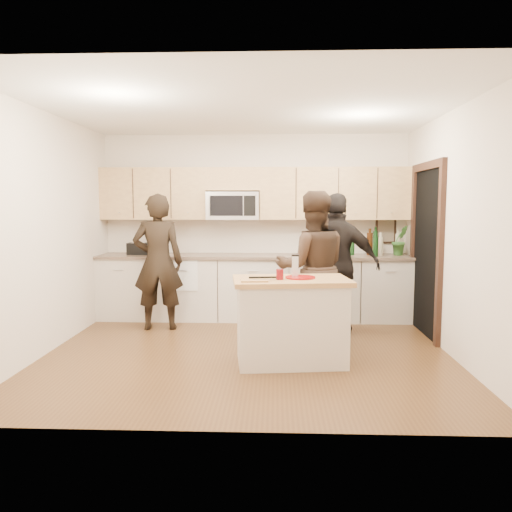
{
  "coord_description": "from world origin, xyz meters",
  "views": [
    {
      "loc": [
        0.31,
        -5.5,
        1.66
      ],
      "look_at": [
        0.08,
        0.35,
        1.06
      ],
      "focal_mm": 35.0,
      "sensor_mm": 36.0,
      "label": 1
    }
  ],
  "objects_px": {
    "island": "(291,320)",
    "woman_right": "(337,265)",
    "toaster": "(139,249)",
    "woman_left": "(158,262)",
    "woman_center": "(312,268)"
  },
  "relations": [
    {
      "from": "island",
      "to": "woman_right",
      "type": "distance_m",
      "value": 1.39
    },
    {
      "from": "toaster",
      "to": "woman_right",
      "type": "height_order",
      "value": "woman_right"
    },
    {
      "from": "toaster",
      "to": "woman_left",
      "type": "height_order",
      "value": "woman_left"
    },
    {
      "from": "island",
      "to": "woman_left",
      "type": "relative_size",
      "value": 0.7
    },
    {
      "from": "woman_center",
      "to": "toaster",
      "type": "bearing_deg",
      "value": -32.85
    },
    {
      "from": "toaster",
      "to": "woman_center",
      "type": "height_order",
      "value": "woman_center"
    },
    {
      "from": "woman_right",
      "to": "woman_center",
      "type": "bearing_deg",
      "value": 64.82
    },
    {
      "from": "woman_left",
      "to": "woman_right",
      "type": "height_order",
      "value": "woman_right"
    },
    {
      "from": "island",
      "to": "woman_left",
      "type": "distance_m",
      "value": 2.26
    },
    {
      "from": "toaster",
      "to": "woman_center",
      "type": "relative_size",
      "value": 0.17
    },
    {
      "from": "woman_right",
      "to": "island",
      "type": "bearing_deg",
      "value": 77.94
    },
    {
      "from": "toaster",
      "to": "woman_center",
      "type": "distance_m",
      "value": 2.75
    },
    {
      "from": "woman_left",
      "to": "woman_center",
      "type": "bearing_deg",
      "value": 155.34
    },
    {
      "from": "woman_left",
      "to": "woman_right",
      "type": "xyz_separation_m",
      "value": [
        2.35,
        -0.23,
        0.0
      ]
    },
    {
      "from": "toaster",
      "to": "woman_right",
      "type": "relative_size",
      "value": 0.17
    }
  ]
}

